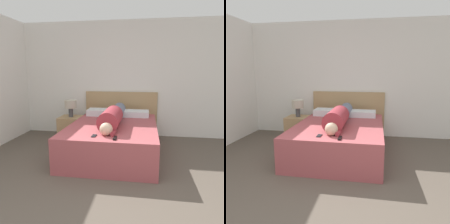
# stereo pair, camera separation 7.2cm
# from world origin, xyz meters

# --- Properties ---
(wall_back) EXTENTS (5.95, 0.06, 2.60)m
(wall_back) POSITION_xyz_m (0.00, 3.47, 1.30)
(wall_back) COLOR white
(wall_back) RESTS_ON ground_plane
(bed) EXTENTS (1.53, 2.07, 0.55)m
(bed) POSITION_xyz_m (-0.05, 2.20, 0.27)
(bed) COLOR #A84C51
(bed) RESTS_ON ground_plane
(headboard) EXTENTS (1.65, 0.04, 1.02)m
(headboard) POSITION_xyz_m (-0.05, 3.40, 0.51)
(headboard) COLOR tan
(headboard) RESTS_ON ground_plane
(nightstand) EXTENTS (0.49, 0.48, 0.49)m
(nightstand) POSITION_xyz_m (-1.11, 2.94, 0.25)
(nightstand) COLOR tan
(nightstand) RESTS_ON ground_plane
(table_lamp) EXTENTS (0.26, 0.26, 0.37)m
(table_lamp) POSITION_xyz_m (-1.11, 2.94, 0.75)
(table_lamp) COLOR #4C4C51
(table_lamp) RESTS_ON nightstand
(person_lying) EXTENTS (0.33, 1.79, 0.33)m
(person_lying) POSITION_xyz_m (-0.05, 2.21, 0.69)
(person_lying) COLOR #DBB293
(person_lying) RESTS_ON bed
(pillow_near_headboard) EXTENTS (0.57, 0.38, 0.13)m
(pillow_near_headboard) POSITION_xyz_m (-0.43, 2.97, 0.61)
(pillow_near_headboard) COLOR white
(pillow_near_headboard) RESTS_ON bed
(pillow_second) EXTENTS (0.54, 0.38, 0.12)m
(pillow_second) POSITION_xyz_m (0.32, 2.97, 0.60)
(pillow_second) COLOR white
(pillow_second) RESTS_ON bed
(tv_remote) EXTENTS (0.04, 0.15, 0.02)m
(tv_remote) POSITION_xyz_m (0.10, 1.34, 0.56)
(tv_remote) COLOR black
(tv_remote) RESTS_ON bed
(cell_phone) EXTENTS (0.06, 0.13, 0.01)m
(cell_phone) POSITION_xyz_m (-0.22, 1.42, 0.55)
(cell_phone) COLOR black
(cell_phone) RESTS_ON bed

